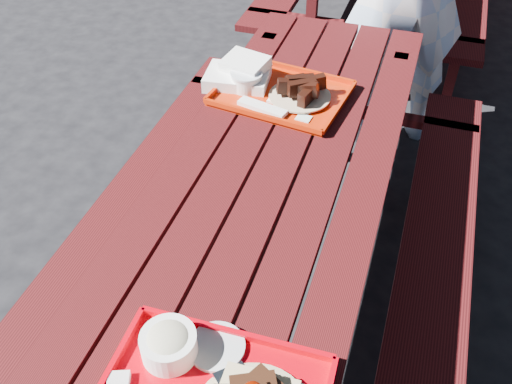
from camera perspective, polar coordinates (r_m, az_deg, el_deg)
ground at (r=2.41m, az=1.13°, el=-12.30°), size 60.00×60.00×0.00m
picnic_table_near at (r=1.99m, az=1.35°, el=-2.82°), size 1.41×2.40×0.75m
far_tray at (r=2.24m, az=2.30°, el=9.99°), size 0.53×0.44×0.08m
white_cloth at (r=2.31m, az=-1.64°, el=11.66°), size 0.27×0.22×0.10m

